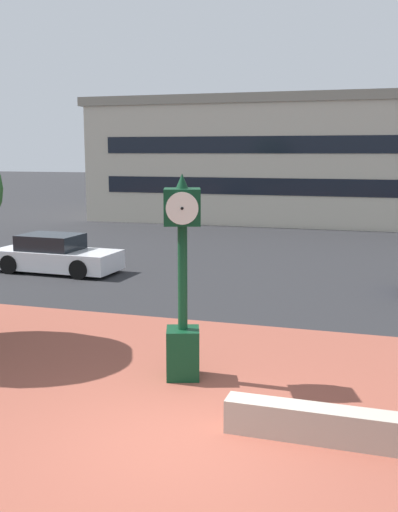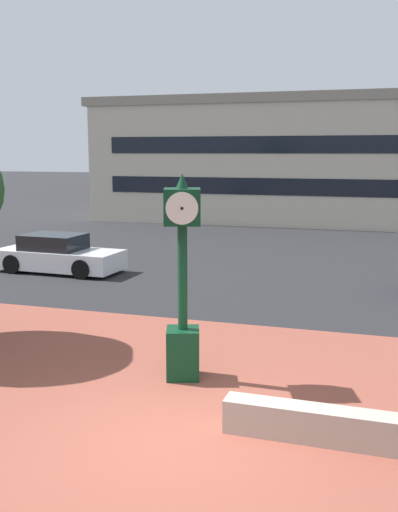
% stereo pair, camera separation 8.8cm
% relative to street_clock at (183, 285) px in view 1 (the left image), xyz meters
% --- Properties ---
extents(ground_plane, '(200.00, 200.00, 0.00)m').
position_rel_street_clock_xyz_m(ground_plane, '(0.70, -2.37, -1.72)').
color(ground_plane, '#262628').
extents(plaza_brick_paving, '(44.00, 10.02, 0.01)m').
position_rel_street_clock_xyz_m(plaza_brick_paving, '(0.70, -1.36, -1.72)').
color(plaza_brick_paving, brown).
rests_on(plaza_brick_paving, ground).
extents(planter_wall, '(3.21, 0.45, 0.50)m').
position_rel_street_clock_xyz_m(planter_wall, '(2.87, -1.77, -1.47)').
color(planter_wall, '#ADA393').
rests_on(planter_wall, ground).
extents(street_clock, '(0.79, 0.82, 3.67)m').
position_rel_street_clock_xyz_m(street_clock, '(0.00, 0.00, 0.00)').
color(street_clock, '#0C381E').
rests_on(street_clock, ground).
extents(car_street_mid, '(4.34, 1.96, 1.28)m').
position_rel_street_clock_xyz_m(car_street_mid, '(-7.22, 8.01, -1.15)').
color(car_street_mid, silver).
rests_on(car_street_mid, ground).
extents(civic_building, '(30.31, 12.01, 7.08)m').
position_rel_street_clock_xyz_m(civic_building, '(1.55, 27.97, 1.83)').
color(civic_building, beige).
rests_on(civic_building, ground).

